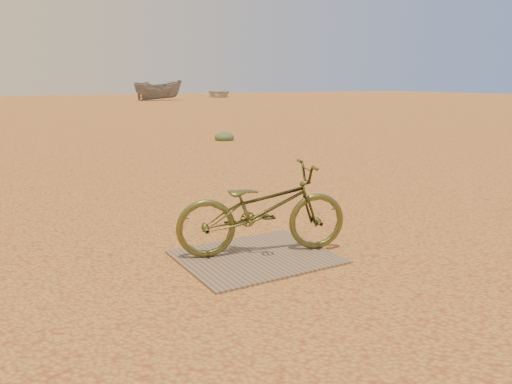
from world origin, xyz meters
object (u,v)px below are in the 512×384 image
plywood_board (256,257)px  boat_mid_right (159,90)px  boat_far_right (219,93)px  bicycle (262,209)px

plywood_board → boat_mid_right: 40.11m
plywood_board → boat_far_right: bearing=64.4°
bicycle → boat_far_right: (20.69, 43.39, 0.02)m
bicycle → boat_mid_right: size_ratio=0.37×
boat_mid_right → boat_far_right: bearing=-61.1°
plywood_board → bicycle: 0.45m
plywood_board → boat_far_right: boat_far_right is taller
boat_mid_right → bicycle: bearing=158.2°
bicycle → boat_far_right: 48.07m
plywood_board → boat_mid_right: size_ratio=0.31×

